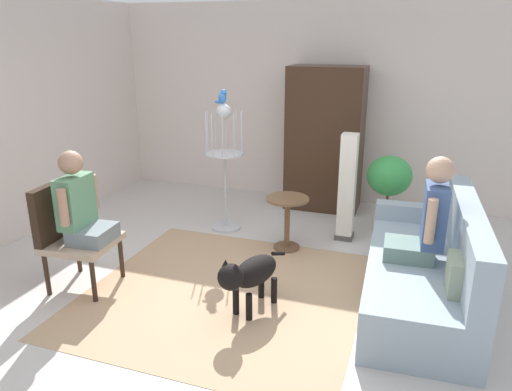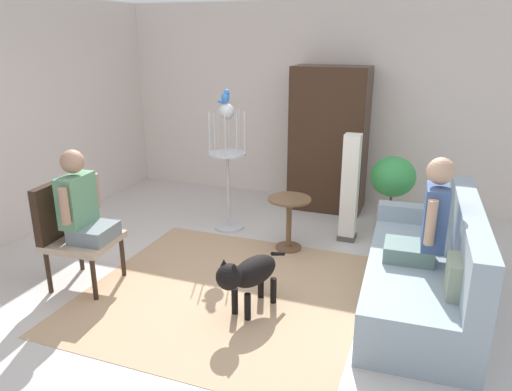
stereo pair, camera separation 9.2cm
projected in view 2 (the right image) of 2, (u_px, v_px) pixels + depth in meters
The scene contains 15 objects.
ground_plane at pixel (248, 290), 4.53m from camera, with size 7.03×7.03×0.00m, color beige.
back_wall at pixel (325, 104), 6.71m from camera, with size 6.46×0.12×2.72m, color silver.
left_wall at pixel (6, 121), 5.36m from camera, with size 0.12×6.36×2.72m, color silver.
area_rug at pixel (225, 292), 4.49m from camera, with size 2.48×2.45×0.01m, color tan.
couch at pixel (427, 273), 4.18m from camera, with size 0.97×2.09×0.93m.
armchair at pixel (70, 226), 4.50m from camera, with size 0.62×0.62×1.00m.
person_on_couch at pixel (428, 220), 4.02m from camera, with size 0.50×0.50×0.91m.
person_on_armchair at pixel (82, 204), 4.39m from camera, with size 0.43×0.54×0.84m.
round_end_table at pixel (289, 217), 5.29m from camera, with size 0.47×0.47×0.60m.
dog at pixel (249, 274), 4.07m from camera, with size 0.41×0.81×0.57m.
bird_cage_stand at pixel (228, 160), 5.72m from camera, with size 0.45×0.45×1.53m.
parrot at pixel (225, 97), 5.49m from camera, with size 0.17×0.10×0.17m.
potted_plant at pixel (392, 184), 5.74m from camera, with size 0.53×0.53×0.92m.
column_lamp at pixel (350, 189), 5.47m from camera, with size 0.20×0.20×1.24m.
armoire_cabinet at pixel (329, 140), 6.42m from camera, with size 0.98×0.56×1.90m, color #382316.
Camera 2 is at (1.48, -3.73, 2.27)m, focal length 33.97 mm.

